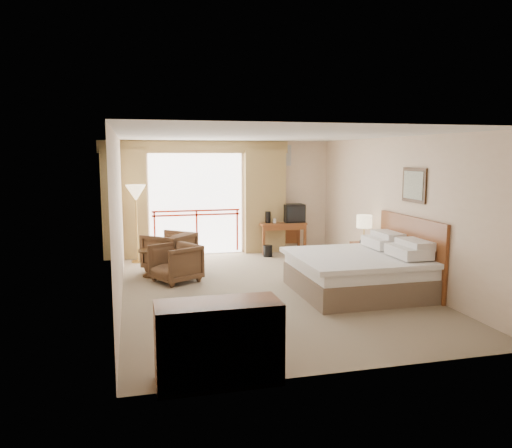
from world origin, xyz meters
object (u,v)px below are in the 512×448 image
object	(u,v)px
floor_lamp	(136,196)
dresser	(219,343)
tv	(294,213)
nightstand	(364,259)
armchair_near	(176,282)
table_lamp	(364,222)
armchair_far	(170,270)
side_table	(151,258)
bed	(360,271)
wastebasket	(268,251)
desk	(281,229)

from	to	relation	value
floor_lamp	dresser	xyz separation A→B (m)	(0.74, -6.27, -1.04)
tv	floor_lamp	xyz separation A→B (m)	(-3.74, -0.30, 0.52)
nightstand	armchair_near	size ratio (longest dim) A/B	0.80
table_lamp	dresser	distance (m)	5.50
tv	armchair_far	distance (m)	3.50
side_table	floor_lamp	distance (m)	1.82
tv	floor_lamp	distance (m)	3.79
table_lamp	armchair_near	bearing A→B (deg)	176.19
bed	side_table	distance (m)	4.02
nightstand	armchair_far	bearing A→B (deg)	165.03
dresser	wastebasket	bearing A→B (deg)	73.91
armchair_near	floor_lamp	distance (m)	2.54
armchair_far	floor_lamp	size ratio (longest dim) A/B	0.51
floor_lamp	armchair_far	bearing A→B (deg)	-57.69
bed	tv	bearing A→B (deg)	89.31
armchair_far	dresser	xyz separation A→B (m)	(0.11, -5.28, 0.43)
bed	armchair_far	world-z (taller)	bed
armchair_near	floor_lamp	xyz separation A→B (m)	(-0.67, 1.95, 1.48)
armchair_far	floor_lamp	xyz separation A→B (m)	(-0.62, 0.99, 1.48)
wastebasket	armchair_far	xyz separation A→B (m)	(-2.34, -0.86, -0.13)
table_lamp	desk	xyz separation A→B (m)	(-0.94, 2.56, -0.47)
nightstand	tv	size ratio (longest dim) A/B	1.28
dresser	armchair_far	bearing A→B (deg)	95.08
bed	table_lamp	size ratio (longest dim) A/B	3.94
table_lamp	armchair_far	distance (m)	4.08
desk	armchair_near	xyz separation A→B (m)	(-2.77, -2.31, -0.57)
armchair_far	armchair_near	bearing A→B (deg)	43.93
bed	wastebasket	size ratio (longest dim) A/B	7.99
wastebasket	side_table	bearing A→B (deg)	-154.50
nightstand	desk	size ratio (longest dim) A/B	0.56
desk	table_lamp	bearing A→B (deg)	-67.74
desk	armchair_far	world-z (taller)	desk
tv	floor_lamp	world-z (taller)	floor_lamp
wastebasket	floor_lamp	xyz separation A→B (m)	(-2.97, 0.12, 1.35)
bed	tv	size ratio (longest dim) A/B	4.34
table_lamp	desk	size ratio (longest dim) A/B	0.48
desk	armchair_near	size ratio (longest dim) A/B	1.43
floor_lamp	desk	bearing A→B (deg)	6.00
armchair_far	dresser	size ratio (longest dim) A/B	0.67
table_lamp	armchair_near	world-z (taller)	table_lamp
tv	bed	bearing A→B (deg)	-108.09
armchair_far	dresser	distance (m)	5.30
desk	dresser	world-z (taller)	dresser
desk	tv	bearing A→B (deg)	-8.63
table_lamp	side_table	world-z (taller)	table_lamp
table_lamp	wastebasket	xyz separation A→B (m)	(-1.41, 2.08, -0.91)
tv	desk	bearing A→B (deg)	151.93
bed	armchair_far	distance (m)	3.97
armchair_far	armchair_near	size ratio (longest dim) A/B	1.11
wastebasket	dresser	world-z (taller)	dresser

